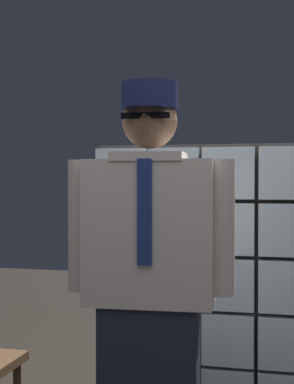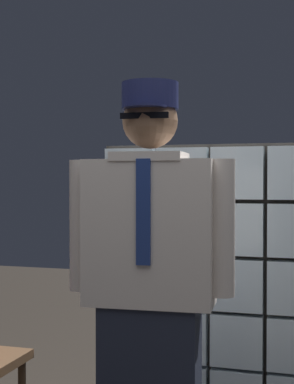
# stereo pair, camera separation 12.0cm
# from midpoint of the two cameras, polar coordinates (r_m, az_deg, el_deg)

# --- Properties ---
(glass_block_wall) EXTENTS (1.54, 0.10, 1.54)m
(glass_block_wall) POSITION_cam_midpoint_polar(r_m,az_deg,el_deg) (3.25, 9.92, -8.96)
(glass_block_wall) COLOR silver
(glass_block_wall) RESTS_ON ground
(standing_person) EXTENTS (0.68, 0.30, 1.71)m
(standing_person) POSITION_cam_midpoint_polar(r_m,az_deg,el_deg) (2.37, 1.77, -9.31)
(standing_person) COLOR #1E2333
(standing_person) RESTS_ON ground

